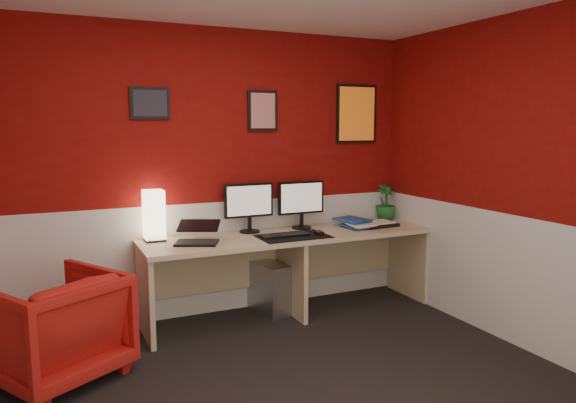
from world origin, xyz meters
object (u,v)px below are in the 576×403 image
at_px(shoji_lamp, 154,217).
at_px(monitor_right, 302,197).
at_px(zen_tray, 377,224).
at_px(laptop, 197,230).
at_px(pc_tower, 268,287).
at_px(desk, 291,274).
at_px(potted_plant, 386,202).
at_px(armchair, 54,327).
at_px(monitor_left, 249,200).

height_order(shoji_lamp, monitor_right, monitor_right).
bearing_deg(zen_tray, laptop, -179.04).
height_order(shoji_lamp, pc_tower, shoji_lamp).
bearing_deg(desk, potted_plant, 10.79).
distance_m(desk, armchair, 1.99).
bearing_deg(monitor_right, pc_tower, -173.15).
height_order(laptop, pc_tower, laptop).
relative_size(shoji_lamp, laptop, 1.21).
distance_m(monitor_left, zen_tray, 1.25).
xyz_separation_m(shoji_lamp, monitor_left, (0.83, 0.00, 0.09)).
distance_m(desk, potted_plant, 1.29).
distance_m(desk, monitor_left, 0.75).
height_order(laptop, zen_tray, laptop).
distance_m(shoji_lamp, laptop, 0.39).
distance_m(monitor_left, pc_tower, 0.81).
bearing_deg(monitor_right, shoji_lamp, 178.86).
xyz_separation_m(laptop, potted_plant, (2.00, 0.26, 0.07)).
distance_m(desk, laptop, 0.98).
bearing_deg(zen_tray, armchair, -171.21).
relative_size(zen_tray, pc_tower, 0.78).
xyz_separation_m(shoji_lamp, monitor_right, (1.33, -0.03, 0.09)).
height_order(shoji_lamp, potted_plant, shoji_lamp).
xyz_separation_m(zen_tray, pc_tower, (-1.05, 0.16, -0.52)).
bearing_deg(pc_tower, zen_tray, -18.01).
bearing_deg(pc_tower, desk, -52.38).
height_order(desk, laptop, laptop).
xyz_separation_m(pc_tower, armchair, (-1.78, -0.59, 0.13)).
xyz_separation_m(desk, laptop, (-0.86, -0.04, 0.47)).
xyz_separation_m(laptop, pc_tower, (0.70, 0.19, -0.61)).
xyz_separation_m(monitor_left, pc_tower, (0.15, -0.07, -0.80)).
distance_m(monitor_left, armchair, 1.88).
xyz_separation_m(desk, armchair, (-1.94, -0.45, -0.01)).
bearing_deg(desk, monitor_left, 144.52).
xyz_separation_m(laptop, zen_tray, (1.74, 0.03, -0.09)).
height_order(pc_tower, armchair, armchair).
distance_m(monitor_left, monitor_right, 0.50).
bearing_deg(pc_tower, potted_plant, -6.37).
bearing_deg(pc_tower, monitor_left, 144.60).
relative_size(laptop, monitor_left, 0.57).
bearing_deg(armchair, pc_tower, 167.98).
bearing_deg(laptop, pc_tower, 39.85).
height_order(potted_plant, armchair, potted_plant).
height_order(laptop, monitor_left, monitor_left).
bearing_deg(armchair, desk, 162.55).
bearing_deg(monitor_left, pc_tower, -25.86).
xyz_separation_m(desk, potted_plant, (1.14, 0.22, 0.55)).
distance_m(desk, zen_tray, 0.97).
bearing_deg(laptop, armchair, -134.35).
height_order(potted_plant, pc_tower, potted_plant).
bearing_deg(desk, shoji_lamp, 169.34).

